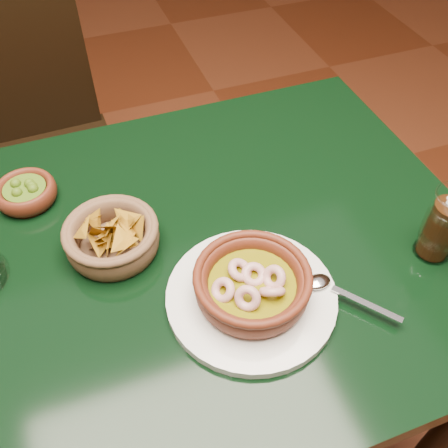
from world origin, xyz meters
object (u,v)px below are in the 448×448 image
object	(u,v)px
dining_chair	(39,148)
shrimp_plate	(252,287)
chip_basket	(112,237)
cola_drink	(443,225)
dining_table	(149,294)

from	to	relation	value
dining_chair	shrimp_plate	bearing A→B (deg)	-70.25
dining_chair	chip_basket	distance (m)	0.73
dining_chair	cola_drink	bearing A→B (deg)	-53.73
dining_table	shrimp_plate	size ratio (longest dim) A/B	3.60
dining_chair	cola_drink	world-z (taller)	dining_chair
dining_table	cola_drink	distance (m)	0.52
dining_chair	chip_basket	xyz separation A→B (m)	(0.12, -0.66, 0.28)
chip_basket	dining_chair	bearing A→B (deg)	100.32
dining_chair	shrimp_plate	distance (m)	0.94
shrimp_plate	cola_drink	distance (m)	0.33
dining_table	chip_basket	bearing A→B (deg)	131.53
cola_drink	chip_basket	bearing A→B (deg)	158.89
dining_table	chip_basket	size ratio (longest dim) A/B	6.18
dining_chair	cola_drink	distance (m)	1.11
shrimp_plate	cola_drink	xyz separation A→B (m)	(0.33, -0.02, 0.03)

